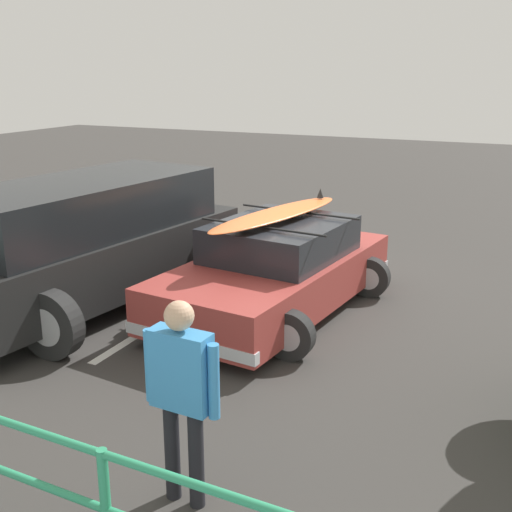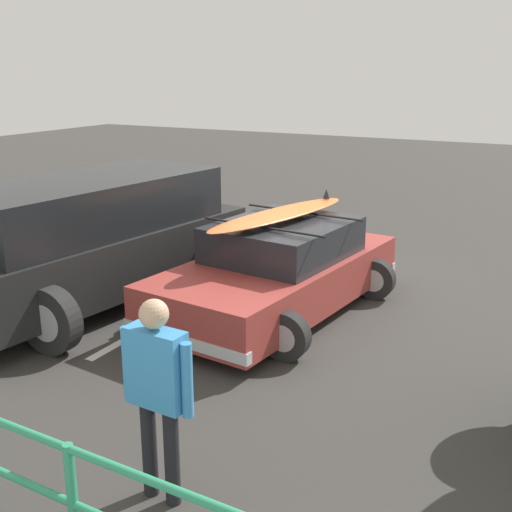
# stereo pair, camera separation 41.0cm
# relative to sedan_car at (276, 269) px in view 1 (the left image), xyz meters

# --- Properties ---
(ground_plane) EXTENTS (44.00, 44.00, 0.02)m
(ground_plane) POSITION_rel_sedan_car_xyz_m (0.25, -0.48, -0.60)
(ground_plane) COLOR #383533
(ground_plane) RESTS_ON ground
(parking_stripe) EXTENTS (0.12, 4.81, 0.00)m
(parking_stripe) POSITION_rel_sedan_car_xyz_m (1.23, 0.04, -0.59)
(parking_stripe) COLOR silver
(parking_stripe) RESTS_ON ground
(sedan_car) EXTENTS (2.64, 4.16, 1.52)m
(sedan_car) POSITION_rel_sedan_car_xyz_m (0.00, 0.00, 0.00)
(sedan_car) COLOR #9E3833
(sedan_car) RESTS_ON ground
(suv_car) EXTENTS (3.00, 5.13, 1.78)m
(suv_car) POSITION_rel_sedan_car_xyz_m (2.45, 0.91, 0.33)
(suv_car) COLOR black
(suv_car) RESTS_ON ground
(person_bystander) EXTENTS (0.64, 0.22, 1.65)m
(person_bystander) POSITION_rel_sedan_car_xyz_m (-0.98, 4.04, 0.40)
(person_bystander) COLOR black
(person_bystander) RESTS_ON ground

